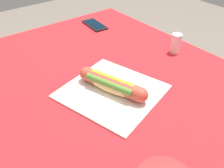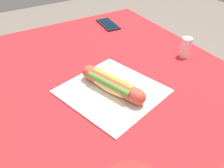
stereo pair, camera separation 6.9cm
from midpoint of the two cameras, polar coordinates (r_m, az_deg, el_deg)
name	(u,v)px [view 2 (the right image)]	position (r m, az deg, el deg)	size (l,w,h in m)	color
dining_table	(100,126)	(0.79, -0.19, -9.91)	(1.10, 0.93, 0.74)	brown
paper_wrapper	(112,91)	(0.71, 2.80, -1.85)	(0.26, 0.25, 0.01)	silver
hot_dog	(112,84)	(0.69, 2.81, -0.15)	(0.22, 0.10, 0.05)	#E5BC75
cell_phone	(108,24)	(1.13, 0.89, 13.70)	(0.14, 0.07, 0.01)	black
salt_shaker	(186,47)	(0.92, 18.93, 8.02)	(0.04, 0.04, 0.07)	silver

